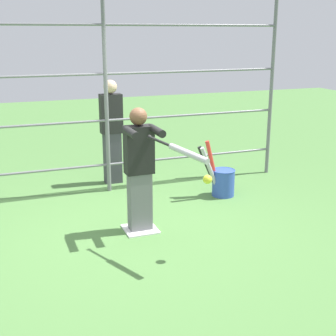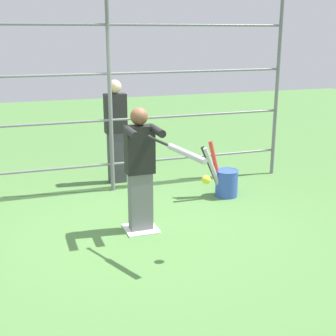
% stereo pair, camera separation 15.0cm
% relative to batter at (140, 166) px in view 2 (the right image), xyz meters
% --- Properties ---
extents(ground_plane, '(24.00, 24.00, 0.00)m').
position_rel_batter_xyz_m(ground_plane, '(0.00, -0.02, -0.82)').
color(ground_plane, '#4C7A3D').
extents(home_plate, '(0.40, 0.40, 0.02)m').
position_rel_batter_xyz_m(home_plate, '(0.00, -0.02, -0.81)').
color(home_plate, white).
rests_on(home_plate, ground).
extents(fence_backstop, '(5.67, 0.06, 2.88)m').
position_rel_batter_xyz_m(fence_backstop, '(0.00, -1.62, 0.61)').
color(fence_backstop, slate).
rests_on(fence_backstop, ground).
extents(batter, '(0.39, 0.51, 1.52)m').
position_rel_batter_xyz_m(batter, '(0.00, 0.00, 0.00)').
color(batter, slate).
rests_on(batter, ground).
extents(baseball_bat_swinging, '(0.36, 0.86, 0.15)m').
position_rel_batter_xyz_m(baseball_bat_swinging, '(-0.19, 0.90, 0.38)').
color(baseball_bat_swinging, black).
extents(softball_in_flight, '(0.10, 0.10, 0.10)m').
position_rel_batter_xyz_m(softball_in_flight, '(-0.45, 0.93, 0.06)').
color(softball_in_flight, yellow).
extents(bat_bucket, '(0.59, 0.34, 0.85)m').
position_rel_batter_xyz_m(bat_bucket, '(-1.51, -0.80, -0.59)').
color(bat_bucket, '#3351B2').
rests_on(bat_bucket, ground).
extents(bystander_behind_fence, '(0.34, 0.21, 1.65)m').
position_rel_batter_xyz_m(bystander_behind_fence, '(-0.16, -2.00, 0.04)').
color(bystander_behind_fence, '#3F3F47').
rests_on(bystander_behind_fence, ground).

